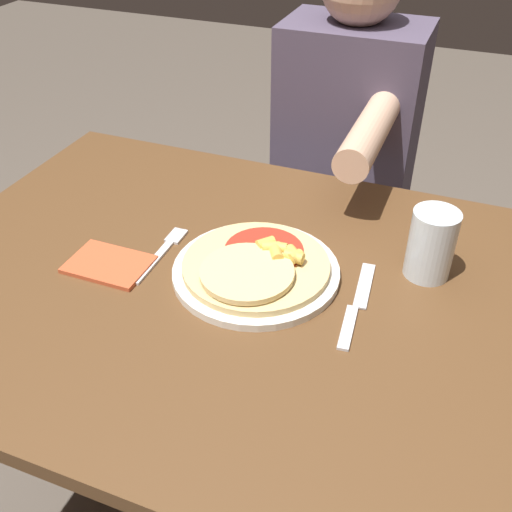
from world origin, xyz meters
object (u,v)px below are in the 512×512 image
at_px(knife, 357,305).
at_px(person_diner, 345,159).
at_px(pizza, 256,265).
at_px(plate, 256,271).
at_px(drinking_glass, 431,244).
at_px(fork, 163,251).
at_px(dining_table, 265,336).

xyz_separation_m(knife, person_diner, (-0.18, 0.63, -0.07)).
bearing_deg(pizza, plate, 118.03).
bearing_deg(drinking_glass, knife, -124.77).
xyz_separation_m(plate, pizza, (0.00, -0.00, 0.02)).
bearing_deg(pizza, drinking_glass, 23.40).
bearing_deg(person_diner, plate, -90.39).
bearing_deg(plate, knife, -5.57).
relative_size(pizza, fork, 1.44).
height_order(drinking_glass, person_diner, person_diner).
bearing_deg(drinking_glass, dining_table, -149.78).
xyz_separation_m(dining_table, pizza, (-0.03, 0.02, 0.13)).
relative_size(fork, person_diner, 0.15).
distance_m(knife, drinking_glass, 0.17).
bearing_deg(dining_table, plate, 135.38).
relative_size(plate, fork, 1.64).
bearing_deg(dining_table, pizza, 137.83).
height_order(dining_table, knife, knife).
bearing_deg(dining_table, knife, 4.30).
bearing_deg(plate, fork, -179.96).
xyz_separation_m(knife, drinking_glass, (0.09, 0.13, 0.06)).
height_order(pizza, knife, pizza).
distance_m(knife, person_diner, 0.66).
xyz_separation_m(plate, fork, (-0.18, -0.00, -0.00)).
height_order(fork, drinking_glass, drinking_glass).
relative_size(plate, pizza, 1.14).
bearing_deg(person_diner, pizza, -90.15).
distance_m(dining_table, knife, 0.19).
relative_size(knife, drinking_glass, 1.80).
relative_size(fork, drinking_glass, 1.43).
height_order(plate, drinking_glass, drinking_glass).
height_order(dining_table, plate, plate).
bearing_deg(person_diner, drinking_glass, -61.94).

